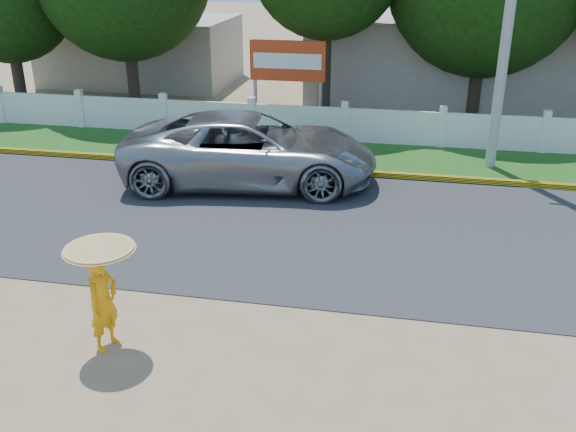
# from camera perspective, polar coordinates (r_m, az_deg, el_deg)

# --- Properties ---
(ground) EXTENTS (120.00, 120.00, 0.00)m
(ground) POSITION_cam_1_polar(r_m,az_deg,el_deg) (10.52, -2.14, -10.79)
(ground) COLOR #9E8460
(ground) RESTS_ON ground
(road) EXTENTS (60.00, 7.00, 0.02)m
(road) POSITION_cam_1_polar(r_m,az_deg,el_deg) (14.39, 1.92, -0.87)
(road) COLOR #38383A
(road) RESTS_ON ground
(grass_verge) EXTENTS (60.00, 3.50, 0.03)m
(grass_verge) POSITION_cam_1_polar(r_m,az_deg,el_deg) (19.26, 4.47, 5.42)
(grass_verge) COLOR #2D601E
(grass_verge) RESTS_ON ground
(curb) EXTENTS (40.00, 0.18, 0.16)m
(curb) POSITION_cam_1_polar(r_m,az_deg,el_deg) (17.63, 3.81, 3.97)
(curb) COLOR yellow
(curb) RESTS_ON ground
(fence) EXTENTS (40.00, 0.10, 1.10)m
(fence) POSITION_cam_1_polar(r_m,az_deg,el_deg) (20.49, 5.02, 8.05)
(fence) COLOR silver
(fence) RESTS_ON ground
(building_near) EXTENTS (10.00, 6.00, 3.20)m
(building_near) POSITION_cam_1_polar(r_m,az_deg,el_deg) (26.83, 13.36, 13.44)
(building_near) COLOR #B7AD99
(building_near) RESTS_ON ground
(building_far) EXTENTS (8.00, 5.00, 2.80)m
(building_far) POSITION_cam_1_polar(r_m,az_deg,el_deg) (30.34, -12.83, 14.18)
(building_far) COLOR #B7AD99
(building_far) RESTS_ON ground
(vehicle) EXTENTS (6.91, 3.88, 1.82)m
(vehicle) POSITION_cam_1_polar(r_m,az_deg,el_deg) (16.75, -3.42, 5.92)
(vehicle) COLOR #94969B
(vehicle) RESTS_ON ground
(monk_with_parasol) EXTENTS (1.08, 1.08, 1.96)m
(monk_with_parasol) POSITION_cam_1_polar(r_m,az_deg,el_deg) (10.06, -16.29, -5.03)
(monk_with_parasol) COLOR #FFA00D
(monk_with_parasol) RESTS_ON ground
(billboard) EXTENTS (2.50, 0.13, 2.95)m
(billboard) POSITION_cam_1_polar(r_m,az_deg,el_deg) (21.50, -0.05, 13.21)
(billboard) COLOR gray
(billboard) RESTS_ON ground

